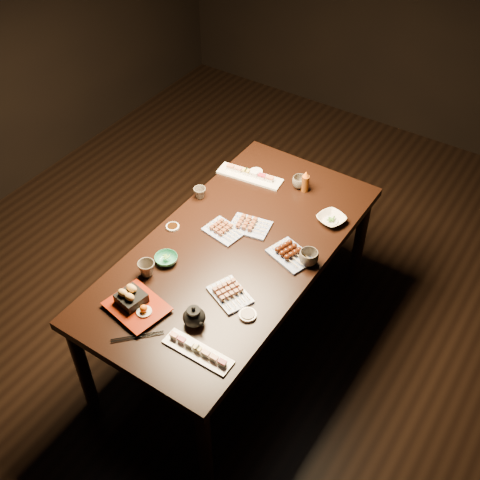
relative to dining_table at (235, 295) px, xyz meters
The scene contains 23 objects.
ground 0.49m from the dining_table, 138.40° to the left, with size 5.00×5.00×0.00m, color black.
dining_table is the anchor object (origin of this frame).
sushi_platter_near 0.80m from the dining_table, 70.02° to the right, with size 0.34×0.10×0.04m, color white, non-canonical shape.
sushi_platter_far 0.74m from the dining_table, 115.42° to the left, with size 0.40×0.11×0.05m, color white, non-canonical shape.
yakitori_plate_center 0.42m from the dining_table, 149.87° to the left, with size 0.20×0.15×0.05m, color #828EB6, non-canonical shape.
yakitori_plate_right 0.52m from the dining_table, 60.14° to the right, with size 0.21×0.15×0.05m, color #828EB6, non-canonical shape.
yakitori_plate_left 0.44m from the dining_table, 96.70° to the left, with size 0.22×0.16×0.05m, color #828EB6, non-canonical shape.
tsukune_plate 0.50m from the dining_table, 21.38° to the left, with size 0.22×0.16×0.06m, color #828EB6, non-canonical shape.
edamame_bowl_green 0.54m from the dining_table, 130.51° to the right, with size 0.12×0.12×0.04m, color #2B8560.
edamame_bowl_cream 0.70m from the dining_table, 55.08° to the left, with size 0.15×0.15×0.04m, color #FEEBD0.
tempura_tray 0.76m from the dining_table, 104.68° to the right, with size 0.28×0.22×0.10m, color black, non-canonical shape.
teacup_near_left 0.64m from the dining_table, 123.30° to the right, with size 0.09×0.09×0.08m, color brown.
teacup_mid_right 0.57m from the dining_table, 17.37° to the left, with size 0.10×0.10×0.08m, color brown.
teacup_far_left 0.62m from the dining_table, 149.42° to the left, with size 0.07×0.07×0.07m, color brown.
teacup_far_right 0.76m from the dining_table, 87.40° to the left, with size 0.09×0.09×0.07m, color brown.
teapot 0.69m from the dining_table, 76.87° to the right, with size 0.13×0.13×0.11m, color black, non-canonical shape.
condiment_bottle 0.78m from the dining_table, 83.52° to the left, with size 0.05×0.05×0.14m, color brown.
sauce_dish_west 0.54m from the dining_table, behind, with size 0.07×0.07×0.01m, color white.
sauce_dish_east 0.69m from the dining_table, 54.97° to the left, with size 0.08×0.08×0.01m, color white.
sauce_dish_se 0.60m from the dining_table, 48.59° to the right, with size 0.09×0.09×0.02m, color white.
sauce_dish_nw 0.77m from the dining_table, 112.74° to the left, with size 0.08×0.08×0.01m, color white.
chopsticks_near 0.83m from the dining_table, 93.69° to the right, with size 0.24×0.02×0.01m, color black, non-canonical shape.
chopsticks_se 0.79m from the dining_table, 67.68° to the right, with size 0.22×0.02×0.01m, color black, non-canonical shape.
Camera 1 is at (1.52, -2.10, 2.99)m, focal length 45.00 mm.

